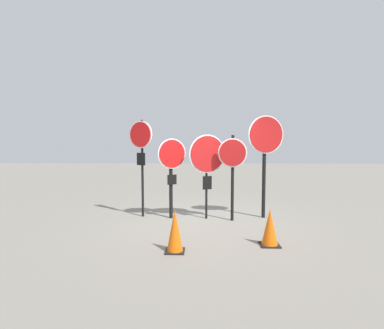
% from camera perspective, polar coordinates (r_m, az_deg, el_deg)
% --- Properties ---
extents(ground_plane, '(40.00, 40.00, 0.00)m').
position_cam_1_polar(ground_plane, '(7.49, 2.37, -10.44)').
color(ground_plane, gray).
extents(stop_sign_0, '(0.63, 0.33, 2.46)m').
position_cam_1_polar(stop_sign_0, '(7.64, -9.68, 3.52)').
color(stop_sign_0, black).
rests_on(stop_sign_0, ground).
extents(stop_sign_1, '(0.66, 0.39, 1.99)m').
position_cam_1_polar(stop_sign_1, '(7.40, -3.91, 0.02)').
color(stop_sign_1, black).
rests_on(stop_sign_1, ground).
extents(stop_sign_2, '(0.89, 0.37, 2.09)m').
position_cam_1_polar(stop_sign_2, '(7.33, 2.94, 1.18)').
color(stop_sign_2, black).
rests_on(stop_sign_2, ground).
extents(stop_sign_3, '(0.68, 0.19, 2.07)m').
position_cam_1_polar(stop_sign_3, '(7.21, 7.72, 0.55)').
color(stop_sign_3, black).
rests_on(stop_sign_3, ground).
extents(stop_sign_4, '(0.91, 0.29, 2.56)m').
position_cam_1_polar(stop_sign_4, '(7.64, 13.81, 3.46)').
color(stop_sign_4, black).
rests_on(stop_sign_4, ground).
extents(traffic_cone_0, '(0.34, 0.34, 0.75)m').
position_cam_1_polar(traffic_cone_0, '(5.31, -3.28, -12.49)').
color(traffic_cone_0, black).
rests_on(traffic_cone_0, ground).
extents(traffic_cone_1, '(0.36, 0.36, 0.68)m').
position_cam_1_polar(traffic_cone_1, '(5.80, 14.61, -11.51)').
color(traffic_cone_1, black).
rests_on(traffic_cone_1, ground).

